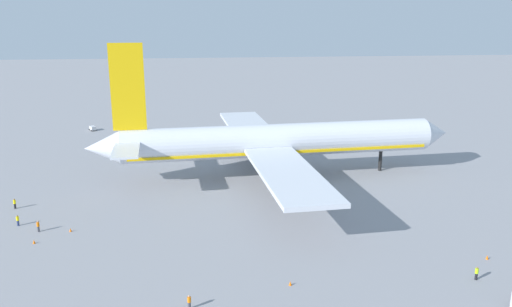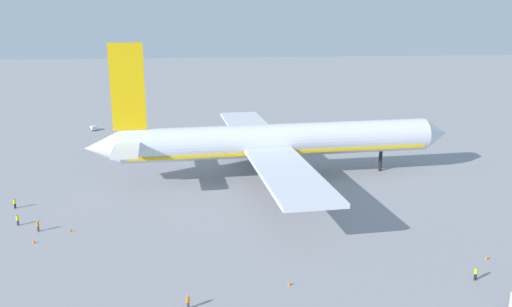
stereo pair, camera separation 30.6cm
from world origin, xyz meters
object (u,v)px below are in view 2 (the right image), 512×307
at_px(airliner, 273,141).
at_px(ground_worker_0, 38,226).
at_px(ground_worker_1, 188,302).
at_px(traffic_cone_2, 70,230).
at_px(traffic_cone_3, 34,241).
at_px(traffic_cone_0, 204,130).
at_px(traffic_cone_4, 487,258).
at_px(ground_worker_4, 15,203).
at_px(baggage_cart_0, 93,128).
at_px(ground_worker_5, 18,220).
at_px(ground_worker_3, 476,273).
at_px(traffic_cone_1, 289,283).

distance_m(airliner, ground_worker_0, 44.43).
xyz_separation_m(ground_worker_1, traffic_cone_2, (-17.18, 22.91, -0.54)).
xyz_separation_m(ground_worker_1, traffic_cone_3, (-21.29, 19.30, -0.54)).
height_order(traffic_cone_0, traffic_cone_4, same).
height_order(airliner, ground_worker_4, airliner).
distance_m(baggage_cart_0, traffic_cone_0, 30.65).
bearing_deg(airliner, ground_worker_5, -155.14).
bearing_deg(ground_worker_3, traffic_cone_4, 48.54).
xyz_separation_m(ground_worker_3, traffic_cone_3, (-55.26, 17.23, -0.58)).
height_order(airliner, traffic_cone_1, airliner).
bearing_deg(ground_worker_3, traffic_cone_1, 176.20).
xyz_separation_m(ground_worker_5, traffic_cone_1, (37.16, -22.64, -0.57)).
xyz_separation_m(traffic_cone_0, traffic_cone_4, (34.16, -81.53, 0.00)).
relative_size(baggage_cart_0, traffic_cone_3, 5.93).
bearing_deg(traffic_cone_4, traffic_cone_3, 168.27).
height_order(baggage_cart_0, traffic_cone_2, baggage_cart_0).
distance_m(ground_worker_4, traffic_cone_1, 50.03).
xyz_separation_m(traffic_cone_0, traffic_cone_2, (-21.29, -65.55, 0.00)).
distance_m(traffic_cone_2, traffic_cone_3, 5.47).
bearing_deg(traffic_cone_0, traffic_cone_1, -84.88).
distance_m(airliner, traffic_cone_3, 46.31).
relative_size(ground_worker_0, ground_worker_4, 0.99).
distance_m(ground_worker_1, traffic_cone_2, 28.65).
height_order(traffic_cone_2, traffic_cone_3, same).
bearing_deg(traffic_cone_0, traffic_cone_3, -110.17).
bearing_deg(traffic_cone_2, ground_worker_5, 158.34).
bearing_deg(baggage_cart_0, ground_worker_1, -74.40).
bearing_deg(ground_worker_4, ground_worker_5, -69.99).
relative_size(ground_worker_0, traffic_cone_4, 3.07).
relative_size(ground_worker_1, traffic_cone_3, 2.94).
height_order(airliner, baggage_cart_0, airliner).
distance_m(baggage_cart_0, traffic_cone_2, 71.19).
bearing_deg(traffic_cone_1, ground_worker_1, -163.12).
bearing_deg(traffic_cone_1, airliner, 83.81).
height_order(baggage_cart_0, ground_worker_5, ground_worker_5).
bearing_deg(traffic_cone_1, traffic_cone_3, 154.49).
xyz_separation_m(ground_worker_0, traffic_cone_1, (33.51, -19.92, -0.58)).
height_order(ground_worker_5, traffic_cone_3, ground_worker_5).
height_order(traffic_cone_1, traffic_cone_4, same).
relative_size(ground_worker_1, traffic_cone_4, 2.94).
xyz_separation_m(traffic_cone_2, traffic_cone_4, (55.45, -15.97, 0.00)).
bearing_deg(ground_worker_5, ground_worker_0, -36.64).
relative_size(airliner, traffic_cone_0, 129.82).
relative_size(ground_worker_0, traffic_cone_3, 3.07).
distance_m(airliner, baggage_cart_0, 64.37).
xyz_separation_m(airliner, traffic_cone_3, (-37.55, -26.22, -6.88)).
xyz_separation_m(airliner, traffic_cone_1, (-4.55, -41.96, -6.88)).
height_order(ground_worker_5, traffic_cone_2, ground_worker_5).
bearing_deg(traffic_cone_0, ground_worker_0, -111.73).
distance_m(ground_worker_0, ground_worker_1, 32.03).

